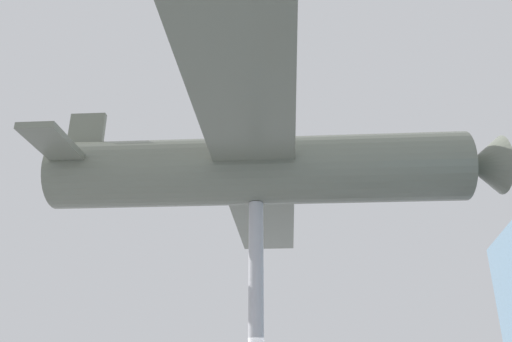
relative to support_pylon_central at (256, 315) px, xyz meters
The scene contains 2 objects.
support_pylon_central is the anchor object (origin of this frame).
suspended_airplane 4.10m from the support_pylon_central, 99.39° to the left, with size 18.78×13.53×3.07m.
Camera 1 is at (13.19, 3.07, 1.59)m, focal length 35.00 mm.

